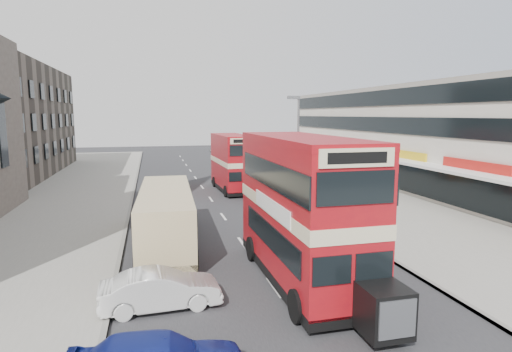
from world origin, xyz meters
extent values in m
plane|color=#28282B|center=(0.00, 0.00, 0.00)|extent=(160.00, 160.00, 0.00)
cube|color=#28282B|center=(0.00, 20.00, 0.01)|extent=(12.00, 90.00, 0.01)
cube|color=gray|center=(12.00, 20.00, 0.07)|extent=(12.00, 90.00, 0.15)
cube|color=gray|center=(-12.00, 20.00, 0.07)|extent=(12.00, 90.00, 0.15)
cube|color=gray|center=(-6.10, 20.00, 0.07)|extent=(0.20, 90.00, 0.16)
cube|color=gray|center=(6.10, 20.00, 0.07)|extent=(0.20, 90.00, 0.16)
cube|color=beige|center=(20.00, 22.00, 4.50)|extent=(8.00, 46.00, 9.00)
cube|color=black|center=(15.95, 22.00, 1.60)|extent=(0.10, 44.00, 2.40)
cube|color=gray|center=(20.00, 22.00, 9.10)|extent=(8.20, 46.20, 0.40)
cube|color=white|center=(15.10, 22.00, 3.00)|extent=(1.80, 44.00, 0.20)
cylinder|color=slate|center=(6.60, 18.00, 4.00)|extent=(0.16, 0.16, 8.00)
cube|color=slate|center=(6.20, 18.00, 8.00)|extent=(1.00, 0.20, 0.25)
cube|color=black|center=(1.26, 2.49, 0.39)|extent=(2.88, 8.96, 0.39)
cube|color=maroon|center=(1.26, 2.49, 1.73)|extent=(2.86, 8.96, 2.46)
cube|color=beige|center=(1.26, 2.49, 3.13)|extent=(2.90, 9.00, 0.50)
cube|color=maroon|center=(1.26, 2.49, 4.47)|extent=(2.86, 8.96, 2.35)
cube|color=maroon|center=(1.26, 2.49, 5.73)|extent=(2.88, 8.98, 0.28)
cube|color=black|center=(2.00, -2.64, 1.01)|extent=(1.36, 1.35, 1.45)
cube|color=black|center=(2.39, 23.50, 0.33)|extent=(2.67, 7.65, 0.33)
cube|color=maroon|center=(2.39, 23.50, 1.46)|extent=(2.65, 7.65, 2.08)
cube|color=beige|center=(2.39, 23.50, 2.65)|extent=(2.69, 7.69, 0.43)
cube|color=maroon|center=(2.39, 23.50, 3.78)|extent=(2.65, 7.65, 1.98)
cube|color=maroon|center=(2.39, 23.50, 4.85)|extent=(2.67, 7.67, 0.24)
cube|color=black|center=(3.14, 19.18, 0.85)|extent=(1.17, 1.18, 1.23)
cube|color=black|center=(-3.88, 8.70, 0.41)|extent=(2.96, 10.27, 0.41)
cube|color=#CAB482|center=(-3.88, 8.70, 1.58)|extent=(2.94, 10.27, 2.65)
imported|color=white|center=(-4.34, 1.24, 0.68)|extent=(4.22, 1.67, 1.37)
imported|color=#AA1611|center=(5.03, 16.00, 0.75)|extent=(5.30, 2.50, 1.49)
imported|color=#D06614|center=(5.32, 23.31, 0.66)|extent=(4.93, 2.69, 1.31)
imported|color=#5F84BE|center=(5.16, 31.04, 0.59)|extent=(3.64, 1.86, 1.19)
imported|color=gray|center=(8.37, 12.80, 1.03)|extent=(0.69, 0.50, 1.76)
imported|color=gray|center=(7.73, 31.28, 1.04)|extent=(1.10, 0.61, 1.77)
imported|color=gray|center=(4.21, 17.44, 0.44)|extent=(0.80, 1.75, 0.89)
imported|color=black|center=(4.21, 17.44, 1.21)|extent=(0.67, 0.49, 1.71)
camera|label=1|loc=(-4.50, -13.18, 6.72)|focal=29.79mm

